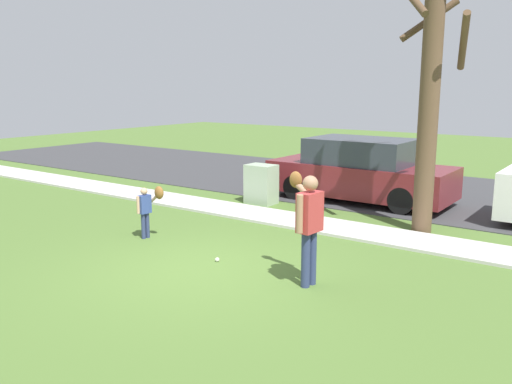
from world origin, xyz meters
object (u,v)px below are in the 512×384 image
(person_child, at_px, (148,205))
(baseball, at_px, (217,260))
(parked_suv_maroon, at_px, (360,171))
(person_adult, at_px, (308,218))
(utility_cabinet, at_px, (261,184))
(street_tree_near, at_px, (430,80))

(person_child, relative_size, baseball, 14.41)
(baseball, relative_size, parked_suv_maroon, 0.02)
(person_adult, relative_size, parked_suv_maroon, 0.36)
(person_child, distance_m, baseball, 2.14)
(person_adult, distance_m, utility_cabinet, 5.80)
(person_child, xyz_separation_m, street_tree_near, (4.22, 3.65, 2.41))
(street_tree_near, height_order, parked_suv_maroon, street_tree_near)
(utility_cabinet, height_order, parked_suv_maroon, parked_suv_maroon)
(person_child, relative_size, utility_cabinet, 1.06)
(baseball, height_order, street_tree_near, street_tree_near)
(utility_cabinet, distance_m, street_tree_near, 5.01)
(person_adult, relative_size, utility_cabinet, 1.69)
(person_adult, relative_size, street_tree_near, 0.29)
(person_adult, distance_m, street_tree_near, 4.52)
(person_child, distance_m, utility_cabinet, 3.94)
(person_adult, distance_m, baseball, 2.06)
(person_adult, xyz_separation_m, person_child, (-3.82, 0.35, -0.35))
(utility_cabinet, bearing_deg, street_tree_near, -3.77)
(street_tree_near, bearing_deg, person_adult, -95.74)
(person_adult, height_order, street_tree_near, street_tree_near)
(baseball, distance_m, utility_cabinet, 4.76)
(baseball, bearing_deg, parked_suv_maroon, 91.36)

